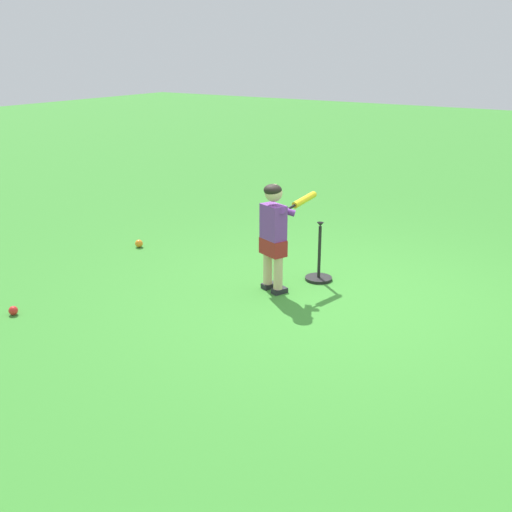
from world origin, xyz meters
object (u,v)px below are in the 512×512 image
child_batter (275,227)px  batting_tee (319,270)px  play_ball_far_right (13,311)px  play_ball_midfield (139,244)px

child_batter → batting_tee: bearing=-114.7°
batting_tee → play_ball_far_right: bearing=51.0°
batting_tee → child_batter: bearing=65.3°
play_ball_far_right → play_ball_midfield: 2.14m
play_ball_midfield → batting_tee: size_ratio=0.15×
play_ball_far_right → batting_tee: (-1.88, -2.32, 0.06)m
play_ball_midfield → child_batter: bearing=172.6°
play_ball_midfield → batting_tee: 2.34m
child_batter → play_ball_midfield: 2.21m
play_ball_far_right → play_ball_midfield: (0.45, -2.10, 0.01)m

